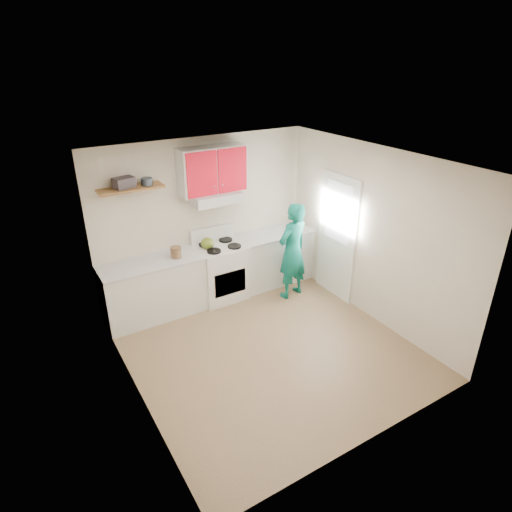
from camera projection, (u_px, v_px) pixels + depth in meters
floor at (267, 347)px, 6.06m from camera, size 3.80×3.80×0.00m
ceiling at (270, 162)px, 4.94m from camera, size 3.60×3.80×0.04m
back_wall at (204, 219)px, 6.97m from camera, size 3.60×0.04×2.60m
front_wall at (379, 342)px, 4.04m from camera, size 3.60×0.04×2.60m
left_wall at (128, 303)px, 4.66m from camera, size 0.04×3.80×2.60m
right_wall at (372, 235)px, 6.35m from camera, size 0.04×3.80×2.60m
door at (337, 237)px, 6.99m from camera, size 0.05×0.85×2.05m
door_glass at (338, 212)px, 6.80m from camera, size 0.01×0.55×0.95m
counter_left at (154, 290)px, 6.61m from camera, size 1.52×0.60×0.90m
counter_right at (273, 257)px, 7.64m from camera, size 1.32×0.60×0.90m
stove at (221, 272)px, 7.12m from camera, size 0.76×0.65×0.92m
range_hood at (215, 198)px, 6.67m from camera, size 0.76×0.44×0.15m
upper_cabinets at (212, 170)px, 6.53m from camera, size 1.02×0.33×0.70m
shelf at (131, 188)px, 6.00m from camera, size 0.90×0.30×0.04m
books at (124, 183)px, 5.95m from camera, size 0.31×0.25×0.14m
tin at (147, 181)px, 6.07m from camera, size 0.20×0.20×0.10m
kettle at (207, 243)px, 6.81m from camera, size 0.26×0.26×0.18m
crock at (176, 253)px, 6.52m from camera, size 0.18×0.18×0.19m
cutting_board at (271, 235)px, 7.36m from camera, size 0.38×0.32×0.02m
silicone_mat at (294, 229)px, 7.65m from camera, size 0.32×0.27×0.01m
person at (292, 251)px, 7.02m from camera, size 0.66×0.50×1.62m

